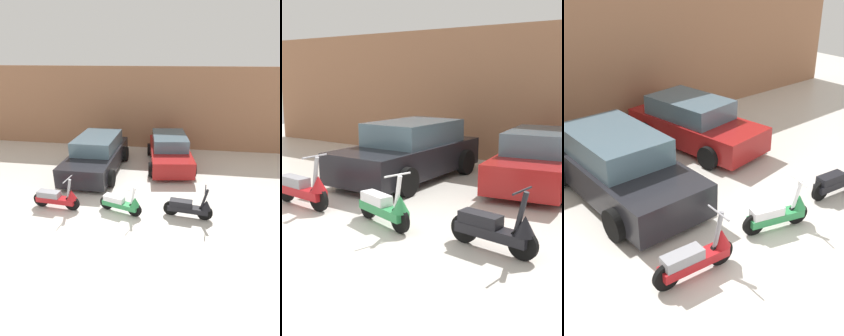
{
  "view_description": "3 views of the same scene",
  "coord_description": "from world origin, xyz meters",
  "views": [
    {
      "loc": [
        2.14,
        -5.49,
        4.33
      ],
      "look_at": [
        0.94,
        2.53,
        0.84
      ],
      "focal_mm": 28.0,
      "sensor_mm": 36.0,
      "label": 1
    },
    {
      "loc": [
        4.9,
        -4.17,
        2.44
      ],
      "look_at": [
        0.55,
        2.23,
        0.77
      ],
      "focal_mm": 45.0,
      "sensor_mm": 36.0,
      "label": 2
    },
    {
      "loc": [
        -4.65,
        -3.17,
        4.69
      ],
      "look_at": [
        0.26,
        2.78,
        0.7
      ],
      "focal_mm": 45.0,
      "sensor_mm": 36.0,
      "label": 3
    }
  ],
  "objects": [
    {
      "name": "car_rear_left",
      "position": [
        -1.02,
        4.01,
        0.67
      ],
      "size": [
        2.0,
        4.13,
        1.4
      ],
      "rotation": [
        0.0,
        0.0,
        -1.57
      ],
      "color": "black",
      "rests_on": "ground_plane"
    },
    {
      "name": "scooter_front_left",
      "position": [
        -1.35,
        0.99,
        0.37
      ],
      "size": [
        1.51,
        0.54,
        1.05
      ],
      "rotation": [
        0.0,
        0.0,
        -0.08
      ],
      "color": "black",
      "rests_on": "ground_plane"
    },
    {
      "name": "wall_back",
      "position": [
        0.0,
        7.23,
        1.94
      ],
      "size": [
        19.6,
        0.12,
        3.89
      ],
      "primitive_type": "cube",
      "color": "#9E6B4C",
      "rests_on": "ground_plane"
    },
    {
      "name": "car_rear_center",
      "position": [
        1.82,
        5.07,
        0.61
      ],
      "size": [
        2.2,
        3.93,
        1.27
      ],
      "rotation": [
        0.0,
        0.0,
        -1.43
      ],
      "color": "maroon",
      "rests_on": "ground_plane"
    },
    {
      "name": "scooter_front_right",
      "position": [
        0.63,
        1.03,
        0.34
      ],
      "size": [
        1.34,
        0.64,
        0.96
      ],
      "rotation": [
        0.0,
        0.0,
        -0.28
      ],
      "color": "black",
      "rests_on": "ground_plane"
    },
    {
      "name": "scooter_front_center",
      "position": [
        2.61,
        1.08,
        0.35
      ],
      "size": [
        1.41,
        0.51,
        0.98
      ],
      "rotation": [
        0.0,
        0.0,
        -0.12
      ],
      "color": "black",
      "rests_on": "ground_plane"
    },
    {
      "name": "ground_plane",
      "position": [
        0.0,
        0.0,
        0.0
      ],
      "size": [
        28.0,
        28.0,
        0.0
      ],
      "primitive_type": "plane",
      "color": "silver"
    }
  ]
}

